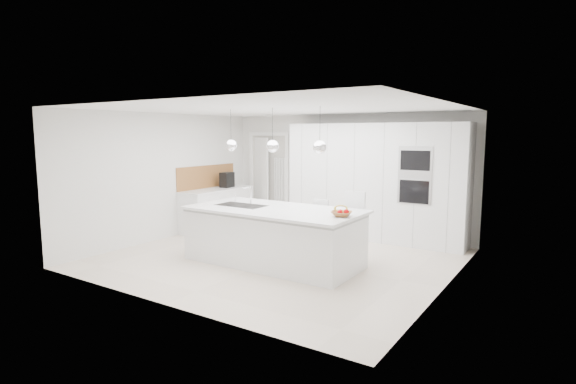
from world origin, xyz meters
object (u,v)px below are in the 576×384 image
Objects in this scene: fruit_bowl at (342,214)px; espresso_machine at (227,180)px; bar_stool_right at (351,227)px; island_base at (273,237)px; bar_stool_left at (317,228)px.

espresso_machine reaches higher than fruit_bowl.
espresso_machine is at bearing 163.00° from bar_stool_right.
fruit_bowl reaches higher than island_base.
espresso_machine is at bearing 166.05° from bar_stool_left.
bar_stool_left is (-0.83, 0.78, -0.46)m from fruit_bowl.
island_base is at bearing -141.77° from bar_stool_right.
bar_stool_right is (3.53, -1.01, -0.50)m from espresso_machine.
island_base is 1.32m from fruit_bowl.
fruit_bowl is 4.17m from espresso_machine.
bar_stool_right is (1.00, 0.81, 0.14)m from island_base.
fruit_bowl is at bearing 0.27° from island_base.
bar_stool_left is at bearing -178.05° from bar_stool_right.
bar_stool_left is at bearing -24.55° from espresso_machine.
fruit_bowl is at bearing -30.77° from espresso_machine.
espresso_machine is 0.30× the size of bar_stool_right.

